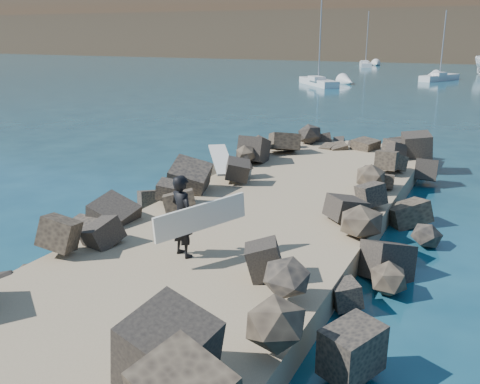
{
  "coord_description": "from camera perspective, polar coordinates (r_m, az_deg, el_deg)",
  "views": [
    {
      "loc": [
        5.4,
        -12.12,
        5.19
      ],
      "look_at": [
        0.0,
        -1.0,
        1.5
      ],
      "focal_mm": 40.0,
      "sensor_mm": 36.0,
      "label": 1
    }
  ],
  "objects": [
    {
      "name": "ground",
      "position": [
        14.25,
        1.76,
        -4.75
      ],
      "size": [
        800.0,
        800.0,
        0.0
      ],
      "primitive_type": "plane",
      "color": "#0F384C",
      "rests_on": "ground"
    },
    {
      "name": "surfboard_resting",
      "position": [
        17.82,
        -2.0,
        3.13
      ],
      "size": [
        1.83,
        2.21,
        0.08
      ],
      "primitive_type": "cube",
      "rotation": [
        0.0,
        0.0,
        0.63
      ],
      "color": "beige",
      "rests_on": "riprap_left"
    },
    {
      "name": "sailboat_a",
      "position": [
        56.75,
        8.34,
        11.54
      ],
      "size": [
        5.82,
        6.57,
        8.68
      ],
      "color": "silver",
      "rests_on": "ground"
    },
    {
      "name": "riprap_right",
      "position": [
        11.88,
        11.7,
        -7.01
      ],
      "size": [
        2.6,
        22.0,
        1.0
      ],
      "primitive_type": "cube",
      "color": "black",
      "rests_on": "ground"
    },
    {
      "name": "surfer_with_board",
      "position": [
        11.28,
        -5.88,
        -2.58
      ],
      "size": [
        1.39,
        1.98,
        1.78
      ],
      "color": "black",
      "rests_on": "jetty"
    },
    {
      "name": "jetty",
      "position": [
        12.47,
        -2.02,
        -6.48
      ],
      "size": [
        6.0,
        26.0,
        0.6
      ],
      "primitive_type": "cube",
      "color": "#8C7759",
      "rests_on": "ground"
    },
    {
      "name": "sailboat_e",
      "position": [
        90.95,
        13.22,
        13.12
      ],
      "size": [
        3.52,
        7.35,
        8.66
      ],
      "color": "silver",
      "rests_on": "ground"
    },
    {
      "name": "sailboat_b",
      "position": [
        65.99,
        20.5,
        11.37
      ],
      "size": [
        3.86,
        6.4,
        7.76
      ],
      "color": "silver",
      "rests_on": "ground"
    },
    {
      "name": "riprap_left",
      "position": [
        14.28,
        -11.44,
        -2.91
      ],
      "size": [
        2.6,
        22.0,
        1.0
      ],
      "primitive_type": "cube",
      "color": "black",
      "rests_on": "ground"
    }
  ]
}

